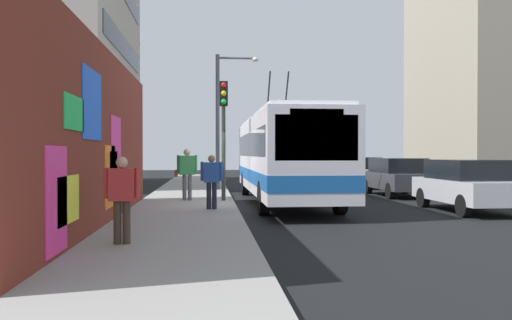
{
  "coord_description": "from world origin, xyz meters",
  "views": [
    {
      "loc": [
        -17.01,
        0.87,
        1.76
      ],
      "look_at": [
        2.99,
        -0.96,
        1.52
      ],
      "focal_mm": 36.52,
      "sensor_mm": 36.0,
      "label": 1
    }
  ],
  "objects_px": {
    "pedestrian_midblock": "(187,170)",
    "traffic_light": "(224,120)",
    "pedestrian_near_wall": "(122,193)",
    "parked_car_silver": "(468,184)",
    "parked_car_white": "(359,172)",
    "city_bus": "(283,155)",
    "pedestrian_at_curb": "(212,178)",
    "street_lamp": "(223,111)",
    "parked_car_dark_gray": "(398,176)"
  },
  "relations": [
    {
      "from": "city_bus",
      "to": "pedestrian_at_curb",
      "type": "relative_size",
      "value": 7.33
    },
    {
      "from": "pedestrian_at_curb",
      "to": "street_lamp",
      "type": "bearing_deg",
      "value": -3.82
    },
    {
      "from": "parked_car_dark_gray",
      "to": "traffic_light",
      "type": "xyz_separation_m",
      "value": [
        -3.19,
        7.35,
        2.08
      ]
    },
    {
      "from": "traffic_light",
      "to": "street_lamp",
      "type": "bearing_deg",
      "value": -1.36
    },
    {
      "from": "city_bus",
      "to": "pedestrian_at_curb",
      "type": "bearing_deg",
      "value": 141.24
    },
    {
      "from": "pedestrian_midblock",
      "to": "traffic_light",
      "type": "xyz_separation_m",
      "value": [
        -0.28,
        -1.26,
        1.71
      ]
    },
    {
      "from": "parked_car_white",
      "to": "pedestrian_midblock",
      "type": "distance_m",
      "value": 12.09
    },
    {
      "from": "parked_car_silver",
      "to": "pedestrian_at_curb",
      "type": "distance_m",
      "value": 7.78
    },
    {
      "from": "pedestrian_at_curb",
      "to": "city_bus",
      "type": "bearing_deg",
      "value": -38.76
    },
    {
      "from": "parked_car_white",
      "to": "traffic_light",
      "type": "xyz_separation_m",
      "value": [
        -8.75,
        7.35,
        2.08
      ]
    },
    {
      "from": "street_lamp",
      "to": "pedestrian_near_wall",
      "type": "bearing_deg",
      "value": 171.23
    },
    {
      "from": "traffic_light",
      "to": "street_lamp",
      "type": "xyz_separation_m",
      "value": [
        5.8,
        -0.14,
        0.79
      ]
    },
    {
      "from": "parked_car_white",
      "to": "pedestrian_near_wall",
      "type": "xyz_separation_m",
      "value": [
        -17.17,
        9.41,
        0.22
      ]
    },
    {
      "from": "street_lamp",
      "to": "traffic_light",
      "type": "bearing_deg",
      "value": 178.64
    },
    {
      "from": "pedestrian_midblock",
      "to": "street_lamp",
      "type": "height_order",
      "value": "street_lamp"
    },
    {
      "from": "parked_car_silver",
      "to": "parked_car_white",
      "type": "bearing_deg",
      "value": -0.0
    },
    {
      "from": "city_bus",
      "to": "parked_car_dark_gray",
      "type": "relative_size",
      "value": 2.7
    },
    {
      "from": "parked_car_dark_gray",
      "to": "parked_car_white",
      "type": "relative_size",
      "value": 1.03
    },
    {
      "from": "pedestrian_near_wall",
      "to": "parked_car_silver",
      "type": "bearing_deg",
      "value": -58.71
    },
    {
      "from": "pedestrian_midblock",
      "to": "traffic_light",
      "type": "bearing_deg",
      "value": -102.55
    },
    {
      "from": "traffic_light",
      "to": "parked_car_dark_gray",
      "type": "bearing_deg",
      "value": -66.53
    },
    {
      "from": "parked_car_white",
      "to": "pedestrian_midblock",
      "type": "xyz_separation_m",
      "value": [
        -8.47,
        8.61,
        0.38
      ]
    },
    {
      "from": "parked_car_white",
      "to": "pedestrian_at_curb",
      "type": "relative_size",
      "value": 2.63
    },
    {
      "from": "pedestrian_at_curb",
      "to": "traffic_light",
      "type": "bearing_deg",
      "value": -9.12
    },
    {
      "from": "pedestrian_at_curb",
      "to": "pedestrian_midblock",
      "type": "relative_size",
      "value": 0.88
    },
    {
      "from": "parked_car_silver",
      "to": "street_lamp",
      "type": "relative_size",
      "value": 0.68
    },
    {
      "from": "pedestrian_near_wall",
      "to": "pedestrian_at_curb",
      "type": "bearing_deg",
      "value": -15.8
    },
    {
      "from": "parked_car_white",
      "to": "parked_car_dark_gray",
      "type": "bearing_deg",
      "value": -180.0
    },
    {
      "from": "parked_car_dark_gray",
      "to": "city_bus",
      "type": "bearing_deg",
      "value": 116.94
    },
    {
      "from": "parked_car_white",
      "to": "street_lamp",
      "type": "relative_size",
      "value": 0.68
    },
    {
      "from": "pedestrian_midblock",
      "to": "pedestrian_near_wall",
      "type": "bearing_deg",
      "value": 174.8
    },
    {
      "from": "pedestrian_at_curb",
      "to": "street_lamp",
      "type": "relative_size",
      "value": 0.26
    },
    {
      "from": "parked_car_white",
      "to": "traffic_light",
      "type": "bearing_deg",
      "value": 139.98
    },
    {
      "from": "parked_car_dark_gray",
      "to": "pedestrian_midblock",
      "type": "xyz_separation_m",
      "value": [
        -2.91,
        8.61,
        0.38
      ]
    },
    {
      "from": "parked_car_silver",
      "to": "parked_car_white",
      "type": "distance_m",
      "value": 11.46
    },
    {
      "from": "traffic_light",
      "to": "parked_car_silver",
      "type": "bearing_deg",
      "value": -110.19
    },
    {
      "from": "parked_car_silver",
      "to": "parked_car_dark_gray",
      "type": "bearing_deg",
      "value": -0.0
    },
    {
      "from": "parked_car_white",
      "to": "pedestrian_near_wall",
      "type": "height_order",
      "value": "pedestrian_near_wall"
    },
    {
      "from": "parked_car_dark_gray",
      "to": "parked_car_white",
      "type": "distance_m",
      "value": 5.56
    },
    {
      "from": "pedestrian_at_curb",
      "to": "traffic_light",
      "type": "distance_m",
      "value": 3.27
    },
    {
      "from": "parked_car_dark_gray",
      "to": "traffic_light",
      "type": "bearing_deg",
      "value": 113.47
    },
    {
      "from": "pedestrian_at_curb",
      "to": "parked_car_white",
      "type": "bearing_deg",
      "value": -34.27
    },
    {
      "from": "parked_car_dark_gray",
      "to": "pedestrian_near_wall",
      "type": "xyz_separation_m",
      "value": [
        -11.61,
        9.41,
        0.22
      ]
    },
    {
      "from": "city_bus",
      "to": "pedestrian_near_wall",
      "type": "bearing_deg",
      "value": 154.87
    },
    {
      "from": "pedestrian_at_curb",
      "to": "street_lamp",
      "type": "height_order",
      "value": "street_lamp"
    },
    {
      "from": "pedestrian_midblock",
      "to": "pedestrian_near_wall",
      "type": "xyz_separation_m",
      "value": [
        -8.7,
        0.79,
        -0.16
      ]
    },
    {
      "from": "traffic_light",
      "to": "street_lamp",
      "type": "distance_m",
      "value": 5.86
    },
    {
      "from": "street_lamp",
      "to": "pedestrian_midblock",
      "type": "bearing_deg",
      "value": 165.75
    },
    {
      "from": "pedestrian_near_wall",
      "to": "street_lamp",
      "type": "xyz_separation_m",
      "value": [
        14.22,
        -2.19,
        2.65
      ]
    },
    {
      "from": "city_bus",
      "to": "parked_car_white",
      "type": "relative_size",
      "value": 2.79
    }
  ]
}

